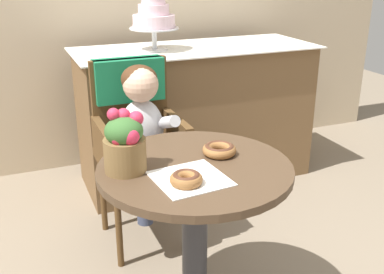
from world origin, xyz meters
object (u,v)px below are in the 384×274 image
donut_front (219,149)px  flower_vase (125,143)px  seated_child (144,125)px  donut_mid (186,178)px  tiered_cake_stand (154,18)px  cafe_table (195,216)px  wicker_chair (135,122)px

donut_front → flower_vase: bearing=-179.1°
seated_child → donut_mid: seated_child is taller
flower_vase → tiered_cake_stand: (0.52, 1.25, 0.27)m
flower_vase → donut_front: bearing=0.9°
cafe_table → flower_vase: size_ratio=3.14×
seated_child → donut_mid: (-0.07, -0.75, 0.07)m
cafe_table → wicker_chair: (-0.01, 0.77, 0.13)m
wicker_chair → seated_child: size_ratio=1.31×
cafe_table → flower_vase: 0.40m
wicker_chair → flower_vase: 0.78m
donut_front → cafe_table: bearing=-156.3°
cafe_table → donut_mid: donut_mid is taller
donut_mid → tiered_cake_stand: 1.52m
seated_child → donut_front: 0.58m
donut_mid → flower_vase: bearing=130.5°
flower_vase → tiered_cake_stand: 1.38m
donut_front → tiered_cake_stand: tiered_cake_stand is taller
wicker_chair → flower_vase: wicker_chair is taller
wicker_chair → seated_child: (0.00, -0.16, 0.04)m
donut_front → donut_mid: bearing=-138.2°
donut_front → tiered_cake_stand: (0.15, 1.25, 0.35)m
tiered_cake_stand → flower_vase: bearing=-112.5°
seated_child → cafe_table: bearing=-88.8°
cafe_table → wicker_chair: size_ratio=0.75×
tiered_cake_stand → seated_child: bearing=-112.5°
donut_front → tiered_cake_stand: bearing=83.2°
donut_front → wicker_chair: bearing=100.9°
wicker_chair → donut_front: bearing=-74.5°
cafe_table → donut_front: 0.27m
cafe_table → donut_front: donut_front is taller
donut_mid → seated_child: bearing=84.3°
cafe_table → flower_vase: flower_vase is taller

